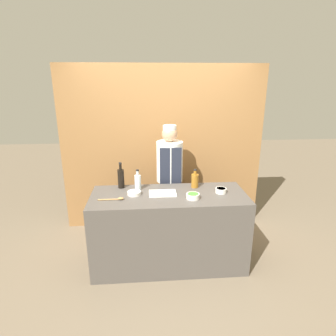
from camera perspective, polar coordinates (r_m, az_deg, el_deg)
ground_plane at (r=3.72m, az=0.18°, el=-18.44°), size 14.00×14.00×0.00m
cabinet_wall at (r=4.21m, az=-1.03°, el=4.03°), size 2.95×0.18×2.40m
counter at (r=3.47m, az=0.19°, el=-12.36°), size 1.81×0.71×0.91m
sauce_bowl_green at (r=3.17m, az=5.08°, el=-5.67°), size 0.15×0.15×0.06m
sauce_bowl_purple at (r=3.37m, az=10.71°, el=-4.45°), size 0.13×0.13×0.06m
sauce_bowl_red at (r=3.29m, az=-6.90°, el=-5.03°), size 0.16×0.16×0.04m
cutting_board at (r=3.28m, az=-1.09°, el=-5.16°), size 0.32×0.19×0.02m
bottle_amber at (r=3.47m, az=5.48°, el=-2.49°), size 0.09×0.09×0.23m
bottle_soy at (r=3.48m, az=-9.54°, el=-2.01°), size 0.08×0.08×0.32m
bottle_clear at (r=3.40m, az=-6.16°, el=-2.80°), size 0.08×0.08×0.25m
wooden_spoon at (r=3.18m, az=-10.66°, el=-6.18°), size 0.28×0.05×0.03m
chef_center at (r=3.83m, az=0.32°, el=-2.36°), size 0.35×0.35×1.62m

